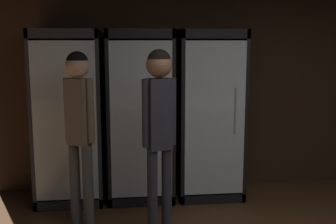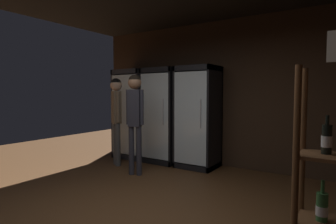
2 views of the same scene
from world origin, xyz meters
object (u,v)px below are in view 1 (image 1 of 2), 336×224
object	(u,v)px
cooler_far_left	(69,118)
shopper_near	(159,117)
cooler_left	(140,117)
shopper_far	(79,117)
cooler_center	(208,116)

from	to	relation	value
cooler_far_left	shopper_near	bearing A→B (deg)	-50.28
cooler_left	shopper_near	size ratio (longest dim) A/B	1.11
cooler_far_left	shopper_far	distance (m)	0.83
cooler_center	cooler_far_left	bearing A→B (deg)	179.93
cooler_left	shopper_far	size ratio (longest dim) A/B	1.13
cooler_left	shopper_far	xyz separation A→B (m)	(-0.60, -0.79, 0.15)
cooler_left	shopper_far	distance (m)	1.00
shopper_near	shopper_far	distance (m)	0.79
shopper_far	cooler_far_left	bearing A→B (deg)	103.56
cooler_center	shopper_far	size ratio (longest dim) A/B	1.13
shopper_near	shopper_far	xyz separation A→B (m)	(-0.73, 0.31, -0.05)
cooler_center	shopper_near	xyz separation A→B (m)	(-0.67, -1.10, 0.20)
cooler_left	cooler_far_left	bearing A→B (deg)	179.79
cooler_far_left	shopper_near	distance (m)	1.45
cooler_center	shopper_far	distance (m)	1.61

